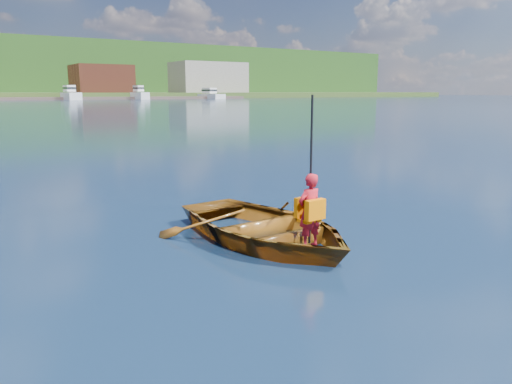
# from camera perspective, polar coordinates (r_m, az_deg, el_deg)

# --- Properties ---
(ground) EXTENTS (600.00, 600.00, 0.00)m
(ground) POSITION_cam_1_polar(r_m,az_deg,el_deg) (7.82, -5.48, -6.48)
(ground) COLOR #0E2146
(ground) RESTS_ON ground
(rowboat) EXTENTS (2.91, 3.88, 0.77)m
(rowboat) POSITION_cam_1_polar(r_m,az_deg,el_deg) (8.10, 0.94, -4.06)
(rowboat) COLOR brown
(rowboat) RESTS_ON ground
(child_paddler) EXTENTS (0.43, 0.36, 2.25)m
(child_paddler) POSITION_cam_1_polar(r_m,az_deg,el_deg) (7.43, 6.14, -2.05)
(child_paddler) COLOR red
(child_paddler) RESTS_ON ground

